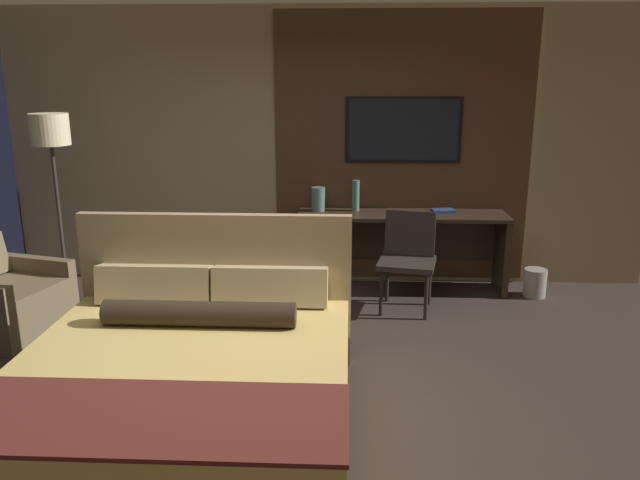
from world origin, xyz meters
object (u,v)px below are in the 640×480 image
(desk, at_px, (401,237))
(waste_bin, at_px, (535,283))
(vase_short, at_px, (356,196))
(desk_chair, at_px, (408,252))
(book, at_px, (443,211))
(tv, at_px, (403,130))
(armchair_by_window, at_px, (5,302))
(floor_lamp, at_px, (51,146))
(vase_tall, at_px, (318,199))
(bed, at_px, (187,382))

(desk, distance_m, waste_bin, 1.39)
(desk, bearing_deg, vase_short, 171.82)
(desk, relative_size, desk_chair, 2.29)
(book, relative_size, waste_bin, 0.86)
(tv, bearing_deg, armchair_by_window, -156.39)
(floor_lamp, xyz_separation_m, waste_bin, (4.52, 0.45, -1.38))
(tv, relative_size, vase_tall, 4.85)
(vase_tall, relative_size, book, 1.00)
(waste_bin, bearing_deg, book, 166.34)
(tv, distance_m, floor_lamp, 3.32)
(vase_tall, distance_m, waste_bin, 2.31)
(bed, relative_size, desk_chair, 2.34)
(desk, height_order, floor_lamp, floor_lamp)
(desk, height_order, vase_short, vase_short)
(bed, bearing_deg, waste_bin, 41.40)
(tv, relative_size, floor_lamp, 0.64)
(floor_lamp, bearing_deg, book, 10.46)
(bed, bearing_deg, floor_lamp, 129.39)
(book, bearing_deg, floor_lamp, -169.54)
(book, bearing_deg, tv, 157.29)
(armchair_by_window, bearing_deg, tv, -51.39)
(floor_lamp, bearing_deg, bed, -50.61)
(tv, distance_m, waste_bin, 2.01)
(vase_short, xyz_separation_m, waste_bin, (1.78, -0.26, -0.81))
(armchair_by_window, bearing_deg, desk, -54.31)
(bed, height_order, waste_bin, bed)
(vase_short, bearing_deg, desk, -8.18)
(tv, xyz_separation_m, desk_chair, (0.02, -0.73, -1.06))
(vase_short, bearing_deg, vase_tall, -177.50)
(bed, xyz_separation_m, vase_tall, (0.67, 2.74, 0.61))
(bed, xyz_separation_m, floor_lamp, (-1.69, 2.05, 1.21))
(armchair_by_window, bearing_deg, vase_short, -50.32)
(tv, relative_size, desk_chair, 1.28)
(vase_short, bearing_deg, floor_lamp, -165.59)
(bed, distance_m, tv, 3.51)
(desk_chair, bearing_deg, vase_tall, 157.43)
(desk_chair, distance_m, armchair_by_window, 3.56)
(armchair_by_window, bearing_deg, bed, -110.97)
(desk, bearing_deg, tv, 90.00)
(vase_tall, bearing_deg, desk_chair, -33.79)
(tv, height_order, vase_tall, tv)
(tv, distance_m, vase_short, 0.81)
(tv, height_order, book, tv)
(bed, relative_size, vase_short, 6.80)
(floor_lamp, bearing_deg, waste_bin, 5.66)
(vase_tall, height_order, waste_bin, vase_tall)
(desk_chair, relative_size, armchair_by_window, 0.91)
(tv, height_order, armchair_by_window, tv)
(floor_lamp, relative_size, vase_short, 5.80)
(desk_chair, distance_m, waste_bin, 1.40)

